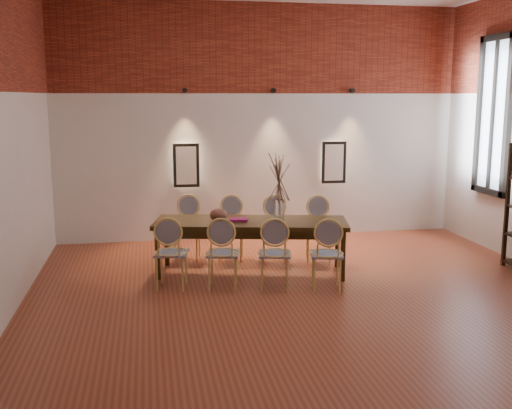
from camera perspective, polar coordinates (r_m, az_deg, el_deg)
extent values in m
cube|color=brown|center=(7.39, 5.62, -9.24)|extent=(7.00, 7.00, 0.02)
cube|color=silver|center=(10.43, 0.42, 7.79)|extent=(7.00, 0.10, 4.00)
cube|color=silver|center=(3.72, 21.33, 2.60)|extent=(7.00, 0.10, 4.00)
cube|color=maroon|center=(10.38, 0.50, 14.68)|extent=(7.00, 0.02, 1.50)
cube|color=#FFEAC6|center=(10.22, -6.67, 3.73)|extent=(0.36, 0.06, 0.66)
cube|color=#FFEAC6|center=(10.71, 7.38, 4.01)|extent=(0.36, 0.06, 0.66)
cylinder|color=black|center=(10.13, -6.81, 10.75)|extent=(0.08, 0.10, 0.08)
cylinder|color=black|center=(10.33, 1.67, 10.81)|extent=(0.08, 0.10, 0.08)
cylinder|color=black|center=(10.71, 9.14, 10.67)|extent=(0.08, 0.10, 0.08)
cube|color=silver|center=(10.24, 21.75, 7.86)|extent=(0.02, 0.78, 2.38)
cube|color=black|center=(10.23, 21.65, 7.86)|extent=(0.08, 0.90, 2.50)
cube|color=black|center=(10.23, 21.65, 7.86)|extent=(0.06, 0.06, 2.40)
cube|color=#37240B|center=(8.39, -0.49, -4.06)|extent=(2.77, 1.39, 0.75)
cylinder|color=silver|center=(8.27, 2.19, -0.55)|extent=(0.14, 0.14, 0.30)
ellipsoid|color=brown|center=(8.27, -3.61, -0.99)|extent=(0.24, 0.24, 0.18)
cube|color=#8E1057|center=(8.30, -1.69, -1.46)|extent=(0.29, 0.23, 0.03)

